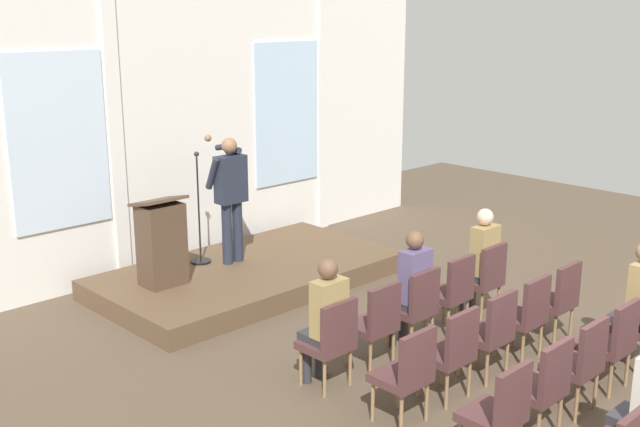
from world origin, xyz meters
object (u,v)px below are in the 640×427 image
(audience_r0_c2, at_px, (411,283))
(audience_r2_c4, at_px, (638,299))
(chair_r2_c3, at_px, (613,339))
(chair_r1_c2, at_px, (491,329))
(chair_r0_c4, at_px, (485,276))
(chair_r1_c3, at_px, (526,312))
(chair_r0_c1, at_px, (376,320))
(chair_r0_c0, at_px, (331,338))
(chair_r1_c1, at_px, (452,349))
(chair_r0_c2, at_px, (416,304))
(chair_r2_c1, at_px, (543,383))
(chair_r1_c0, at_px, (407,370))
(chair_r1_c4, at_px, (558,297))
(chair_r2_c2, at_px, (580,360))
(chair_r0_c3, at_px, (452,289))
(lectern, at_px, (162,242))
(speaker, at_px, (230,191))
(chair_r2_c0, at_px, (500,409))
(mic_stand, at_px, (200,239))
(audience_r0_c4, at_px, (481,257))
(audience_r0_c0, at_px, (325,316))

(audience_r0_c2, xyz_separation_m, audience_r2_c4, (1.32, -1.94, 0.01))
(chair_r2_c3, bearing_deg, chair_r1_c2, 124.19)
(chair_r0_c4, xyz_separation_m, chair_r1_c3, (-0.66, -0.97, 0.00))
(chair_r0_c1, height_order, audience_r2_c4, audience_r2_c4)
(chair_r0_c0, relative_size, chair_r1_c1, 1.00)
(chair_r0_c2, distance_m, chair_r2_c1, 2.05)
(chair_r2_c3, bearing_deg, chair_r1_c0, 153.86)
(chair_r0_c1, xyz_separation_m, chair_r1_c1, (0.00, -0.97, 0.00))
(chair_r1_c4, height_order, chair_r2_c2, same)
(chair_r2_c1, relative_size, audience_r2_c4, 0.68)
(chair_r0_c3, bearing_deg, lectern, 121.63)
(chair_r1_c1, bearing_deg, chair_r1_c2, 0.00)
(chair_r0_c2, xyz_separation_m, chair_r1_c2, (0.00, -0.97, 0.00))
(chair_r1_c0, relative_size, chair_r1_c2, 1.00)
(chair_r0_c3, bearing_deg, chair_r2_c2, -108.76)
(lectern, bearing_deg, speaker, 4.92)
(chair_r0_c4, bearing_deg, chair_r1_c2, -143.64)
(chair_r1_c1, bearing_deg, chair_r0_c2, 55.81)
(chair_r0_c2, distance_m, chair_r1_c2, 0.97)
(chair_r1_c0, bearing_deg, chair_r0_c4, 20.21)
(chair_r1_c3, xyz_separation_m, chair_r2_c0, (-1.98, -0.97, 0.00))
(audience_r0_c2, relative_size, chair_r1_c2, 1.45)
(chair_r0_c3, height_order, chair_r1_c3, same)
(mic_stand, height_order, audience_r0_c4, mic_stand)
(audience_r0_c4, relative_size, chair_r1_c3, 1.46)
(chair_r2_c3, bearing_deg, chair_r2_c0, 180.00)
(chair_r1_c1, relative_size, chair_r2_c2, 1.00)
(chair_r0_c1, relative_size, chair_r2_c2, 1.00)
(audience_r0_c2, relative_size, chair_r1_c0, 1.45)
(audience_r0_c2, distance_m, chair_r0_c4, 1.34)
(chair_r1_c2, xyz_separation_m, chair_r2_c0, (-1.32, -0.97, 0.00))
(chair_r0_c0, distance_m, chair_r0_c2, 1.32)
(chair_r1_c0, xyz_separation_m, chair_r1_c1, (0.66, 0.00, 0.00))
(chair_r0_c2, bearing_deg, chair_r2_c0, -124.19)
(chair_r0_c3, height_order, chair_r1_c1, same)
(speaker, distance_m, audience_r2_c4, 5.28)
(speaker, height_order, chair_r1_c4, speaker)
(mic_stand, relative_size, audience_r0_c0, 1.15)
(mic_stand, xyz_separation_m, chair_r2_c2, (0.39, -5.42, -0.07))
(chair_r0_c2, xyz_separation_m, audience_r2_c4, (1.32, -1.86, 0.23))
(chair_r0_c4, xyz_separation_m, chair_r1_c1, (-1.98, -0.97, 0.00))
(speaker, distance_m, audience_r0_c4, 3.45)
(lectern, distance_m, chair_r0_c1, 3.17)
(chair_r0_c0, distance_m, audience_r0_c4, 2.65)
(chair_r2_c1, height_order, audience_r2_c4, audience_r2_c4)
(chair_r1_c2, xyz_separation_m, chair_r1_c3, (0.66, 0.00, 0.00))
(mic_stand, height_order, chair_r0_c3, mic_stand)
(chair_r1_c4, distance_m, chair_r2_c3, 1.17)
(chair_r2_c1, bearing_deg, lectern, 96.66)
(audience_r0_c2, relative_size, chair_r2_c1, 1.45)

